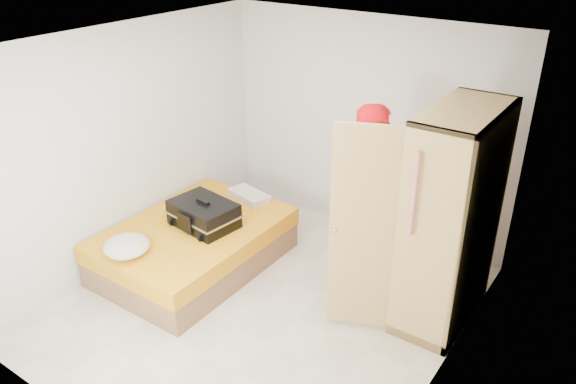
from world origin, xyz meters
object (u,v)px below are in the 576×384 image
Objects in this scene: bed at (195,246)px; person at (373,192)px; wardrobe at (444,225)px; round_cushion at (127,246)px; suitcase at (204,214)px.

person reaches higher than bed.
round_cushion is at bearing -150.60° from wardrobe.
suitcase is 1.67× the size of round_cushion.
person is (-0.88, 0.30, -0.04)m from wardrobe.
suitcase is at bearing -165.36° from wardrobe.
person reaches higher than round_cushion.
round_cushion is (-2.66, -1.50, -0.41)m from wardrobe.
person is (1.63, 1.02, 0.71)m from bed.
wardrobe is at bearing 16.06° from bed.
round_cushion reaches higher than bed.
suitcase reaches higher than bed.
wardrobe is 2.53m from suitcase.
bed is 4.42× the size of round_cushion.
round_cushion is (-0.24, -0.87, -0.05)m from suitcase.
wardrobe is at bearing 29.40° from round_cushion.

